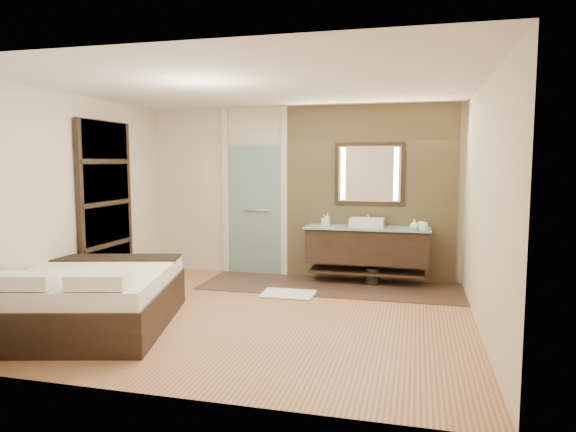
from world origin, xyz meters
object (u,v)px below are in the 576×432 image
(mirror_unit, at_px, (369,174))
(bed, at_px, (94,298))
(waste_bin, at_px, (372,276))
(vanity, at_px, (367,246))

(mirror_unit, distance_m, bed, 4.30)
(bed, distance_m, waste_bin, 3.94)
(vanity, xyz_separation_m, bed, (-2.75, -2.78, -0.26))
(mirror_unit, relative_size, waste_bin, 4.08)
(vanity, xyz_separation_m, mirror_unit, (0.00, 0.24, 1.07))
(bed, relative_size, waste_bin, 9.07)
(mirror_unit, height_order, waste_bin, mirror_unit)
(mirror_unit, xyz_separation_m, bed, (-2.75, -3.02, -1.33))
(vanity, height_order, bed, vanity)
(vanity, height_order, mirror_unit, mirror_unit)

